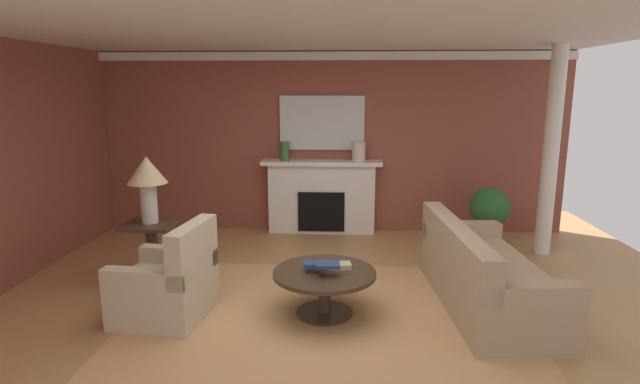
# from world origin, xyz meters

# --- Properties ---
(ground_plane) EXTENTS (8.69, 8.69, 0.00)m
(ground_plane) POSITION_xyz_m (0.00, 0.00, 0.00)
(ground_plane) COLOR tan
(wall_fireplace) EXTENTS (7.28, 0.12, 2.72)m
(wall_fireplace) POSITION_xyz_m (0.00, 3.01, 1.36)
(wall_fireplace) COLOR brown
(wall_fireplace) RESTS_ON ground_plane
(ceiling_panel) EXTENTS (7.28, 6.50, 0.06)m
(ceiling_panel) POSITION_xyz_m (0.00, 0.30, 2.75)
(ceiling_panel) COLOR white
(crown_moulding) EXTENTS (7.28, 0.08, 0.12)m
(crown_moulding) POSITION_xyz_m (0.00, 2.93, 2.64)
(crown_moulding) COLOR white
(area_rug) EXTENTS (3.79, 2.71, 0.01)m
(area_rug) POSITION_xyz_m (0.16, -0.07, 0.01)
(area_rug) COLOR tan
(area_rug) RESTS_ON ground_plane
(fireplace) EXTENTS (1.80, 0.35, 1.11)m
(fireplace) POSITION_xyz_m (-0.01, 2.80, 0.53)
(fireplace) COLOR white
(fireplace) RESTS_ON ground_plane
(mantel_mirror) EXTENTS (1.27, 0.04, 0.80)m
(mantel_mirror) POSITION_xyz_m (-0.01, 2.92, 1.66)
(mantel_mirror) COLOR silver
(sofa) EXTENTS (1.04, 2.16, 0.85)m
(sofa) POSITION_xyz_m (1.76, 0.23, 0.30)
(sofa) COLOR tan
(sofa) RESTS_ON ground_plane
(armchair_near_window) EXTENTS (0.90, 0.90, 0.95)m
(armchair_near_window) POSITION_xyz_m (-1.34, -0.20, 0.31)
(armchair_near_window) COLOR #C1B293
(armchair_near_window) RESTS_ON ground_plane
(coffee_table) EXTENTS (1.00, 1.00, 0.45)m
(coffee_table) POSITION_xyz_m (0.16, -0.07, 0.34)
(coffee_table) COLOR #3D2D1E
(coffee_table) RESTS_ON ground_plane
(side_table) EXTENTS (0.56, 0.56, 0.70)m
(side_table) POSITION_xyz_m (-1.83, 0.69, 0.40)
(side_table) COLOR #3D2D1E
(side_table) RESTS_ON ground_plane
(table_lamp) EXTENTS (0.44, 0.44, 0.75)m
(table_lamp) POSITION_xyz_m (-1.83, 0.69, 1.22)
(table_lamp) COLOR beige
(table_lamp) RESTS_ON side_table
(vase_mantel_right) EXTENTS (0.20, 0.20, 0.29)m
(vase_mantel_right) POSITION_xyz_m (0.54, 2.75, 1.25)
(vase_mantel_right) COLOR beige
(vase_mantel_right) RESTS_ON fireplace
(vase_mantel_left) EXTENTS (0.13, 0.13, 0.28)m
(vase_mantel_left) POSITION_xyz_m (-0.56, 2.75, 1.25)
(vase_mantel_left) COLOR #33703D
(vase_mantel_left) RESTS_ON fireplace
(book_red_cover) EXTENTS (0.23, 0.17, 0.05)m
(book_red_cover) POSITION_xyz_m (0.31, 0.02, 0.48)
(book_red_cover) COLOR tan
(book_red_cover) RESTS_ON coffee_table
(book_art_folio) EXTENTS (0.22, 0.17, 0.04)m
(book_art_folio) POSITION_xyz_m (0.07, -0.07, 0.52)
(book_art_folio) COLOR navy
(book_art_folio) RESTS_ON coffee_table
(book_small_novel) EXTENTS (0.23, 0.18, 0.03)m
(book_small_novel) POSITION_xyz_m (0.20, -0.19, 0.56)
(book_small_novel) COLOR navy
(book_small_novel) RESTS_ON coffee_table
(potted_plant) EXTENTS (0.56, 0.56, 0.83)m
(potted_plant) POSITION_xyz_m (2.36, 2.27, 0.49)
(potted_plant) COLOR #A8754C
(potted_plant) RESTS_ON ground_plane
(column_white) EXTENTS (0.20, 0.20, 2.72)m
(column_white) POSITION_xyz_m (3.01, 1.96, 1.36)
(column_white) COLOR white
(column_white) RESTS_ON ground_plane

